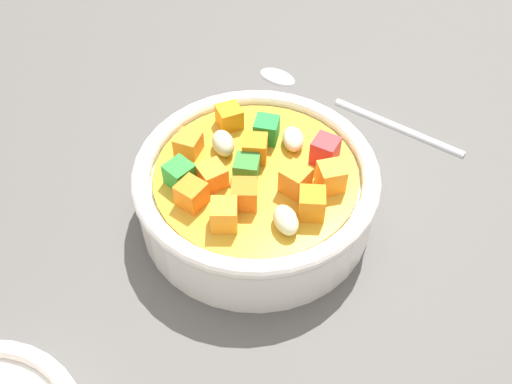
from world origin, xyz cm
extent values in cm
cube|color=#565451|center=(0.00, 0.00, -1.00)|extent=(140.00, 140.00, 2.00)
cylinder|color=white|center=(0.00, 0.00, 2.02)|extent=(17.26, 17.26, 4.04)
torus|color=white|center=(0.00, 0.00, 4.44)|extent=(17.57, 17.57, 1.34)
cylinder|color=gold|center=(0.00, 0.00, 4.24)|extent=(14.58, 14.58, 0.40)
cube|color=orange|center=(2.70, -0.89, 5.33)|extent=(1.80, 1.80, 1.79)
cube|color=orange|center=(0.81, -3.04, 5.23)|extent=(2.32, 2.32, 1.57)
cube|color=green|center=(-3.52, 0.92, 5.32)|extent=(2.08, 2.08, 1.76)
cube|color=orange|center=(3.75, 3.48, 5.41)|extent=(1.88, 1.88, 1.95)
cube|color=orange|center=(4.42, -2.25, 5.40)|extent=(1.78, 1.78, 1.92)
ellipsoid|color=beige|center=(-2.74, 2.83, 5.04)|extent=(2.45, 1.63, 1.19)
cube|color=orange|center=(-2.45, -4.78, 5.16)|extent=(2.23, 2.23, 1.45)
cube|color=orange|center=(1.62, 2.60, 5.40)|extent=(2.40, 2.40, 1.92)
cube|color=orange|center=(-5.11, -1.78, 5.27)|extent=(2.19, 2.19, 1.65)
ellipsoid|color=beige|center=(4.80, 1.71, 5.12)|extent=(2.72, 2.15, 1.36)
cube|color=orange|center=(1.46, 5.03, 5.41)|extent=(2.00, 2.00, 1.94)
cube|color=#358231|center=(0.40, -0.65, 5.12)|extent=(2.02, 2.02, 1.36)
cube|color=orange|center=(-1.60, -0.03, 5.32)|extent=(1.91, 1.91, 1.76)
cube|color=orange|center=(2.50, -4.41, 5.32)|extent=(2.39, 2.39, 1.75)
ellipsoid|color=beige|center=(-2.38, -2.26, 5.18)|extent=(2.70, 2.10, 1.48)
cube|color=red|center=(-1.06, 4.94, 5.42)|extent=(2.34, 2.34, 1.96)
cube|color=green|center=(0.59, -5.29, 5.27)|extent=(2.41, 2.41, 1.66)
cylinder|color=silver|center=(-8.91, 12.72, 0.37)|extent=(7.85, 10.11, 0.73)
ellipsoid|color=silver|center=(-16.40, 2.76, 0.44)|extent=(3.90, 4.22, 0.89)
camera|label=1|loc=(27.96, -1.24, 34.73)|focal=41.03mm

